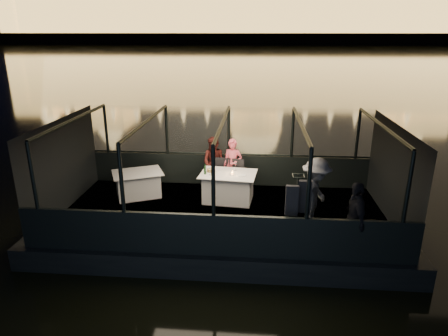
# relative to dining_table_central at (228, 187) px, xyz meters

# --- Properties ---
(river_water) EXTENTS (500.00, 500.00, 0.00)m
(river_water) POSITION_rel_dining_table_central_xyz_m (-0.08, 79.21, -0.89)
(river_water) COLOR black
(river_water) RESTS_ON ground
(boat_hull) EXTENTS (8.60, 4.40, 1.00)m
(boat_hull) POSITION_rel_dining_table_central_xyz_m (-0.08, -0.79, -0.89)
(boat_hull) COLOR black
(boat_hull) RESTS_ON river_water
(boat_deck) EXTENTS (8.00, 4.00, 0.04)m
(boat_deck) POSITION_rel_dining_table_central_xyz_m (-0.08, -0.79, -0.41)
(boat_deck) COLOR black
(boat_deck) RESTS_ON boat_hull
(gunwale_port) EXTENTS (8.00, 0.08, 0.90)m
(gunwale_port) POSITION_rel_dining_table_central_xyz_m (-0.08, 1.21, 0.06)
(gunwale_port) COLOR black
(gunwale_port) RESTS_ON boat_deck
(gunwale_starboard) EXTENTS (8.00, 0.08, 0.90)m
(gunwale_starboard) POSITION_rel_dining_table_central_xyz_m (-0.08, -2.79, 0.06)
(gunwale_starboard) COLOR black
(gunwale_starboard) RESTS_ON boat_deck
(cabin_glass_port) EXTENTS (8.00, 0.02, 1.40)m
(cabin_glass_port) POSITION_rel_dining_table_central_xyz_m (-0.08, 1.21, 1.21)
(cabin_glass_port) COLOR #99B2B2
(cabin_glass_port) RESTS_ON gunwale_port
(cabin_glass_starboard) EXTENTS (8.00, 0.02, 1.40)m
(cabin_glass_starboard) POSITION_rel_dining_table_central_xyz_m (-0.08, -2.79, 1.21)
(cabin_glass_starboard) COLOR #99B2B2
(cabin_glass_starboard) RESTS_ON gunwale_starboard
(cabin_roof_glass) EXTENTS (8.00, 4.00, 0.02)m
(cabin_roof_glass) POSITION_rel_dining_table_central_xyz_m (-0.08, -0.79, 1.91)
(cabin_roof_glass) COLOR #99B2B2
(cabin_roof_glass) RESTS_ON boat_deck
(end_wall_fore) EXTENTS (0.02, 4.00, 2.30)m
(end_wall_fore) POSITION_rel_dining_table_central_xyz_m (-4.08, -0.79, 0.76)
(end_wall_fore) COLOR black
(end_wall_fore) RESTS_ON boat_deck
(end_wall_aft) EXTENTS (0.02, 4.00, 2.30)m
(end_wall_aft) POSITION_rel_dining_table_central_xyz_m (3.92, -0.79, 0.76)
(end_wall_aft) COLOR black
(end_wall_aft) RESTS_ON boat_deck
(canopy_ribs) EXTENTS (8.00, 4.00, 2.30)m
(canopy_ribs) POSITION_rel_dining_table_central_xyz_m (-0.08, -0.79, 0.76)
(canopy_ribs) COLOR black
(canopy_ribs) RESTS_ON boat_deck
(embankment) EXTENTS (400.00, 140.00, 6.00)m
(embankment) POSITION_rel_dining_table_central_xyz_m (-0.08, 209.21, 0.11)
(embankment) COLOR #423D33
(embankment) RESTS_ON ground
(dining_table_central) EXTENTS (1.55, 1.19, 0.77)m
(dining_table_central) POSITION_rel_dining_table_central_xyz_m (0.00, 0.00, 0.00)
(dining_table_central) COLOR silver
(dining_table_central) RESTS_ON boat_deck
(dining_table_aft) EXTENTS (1.58, 1.40, 0.69)m
(dining_table_aft) POSITION_rel_dining_table_central_xyz_m (-2.48, 0.09, 0.00)
(dining_table_aft) COLOR white
(dining_table_aft) RESTS_ON boat_deck
(chair_port_left) EXTENTS (0.44, 0.44, 0.93)m
(chair_port_left) POSITION_rel_dining_table_central_xyz_m (-0.22, 0.58, 0.06)
(chair_port_left) COLOR black
(chair_port_left) RESTS_ON boat_deck
(chair_port_right) EXTENTS (0.57, 0.57, 0.95)m
(chair_port_right) POSITION_rel_dining_table_central_xyz_m (0.19, 0.45, 0.06)
(chair_port_right) COLOR black
(chair_port_right) RESTS_ON boat_deck
(coat_stand) EXTENTS (0.53, 0.47, 1.65)m
(coat_stand) POSITION_rel_dining_table_central_xyz_m (1.57, -2.34, 0.51)
(coat_stand) COLOR black
(coat_stand) RESTS_ON boat_deck
(person_woman_coral) EXTENTS (0.59, 0.45, 1.49)m
(person_woman_coral) POSITION_rel_dining_table_central_xyz_m (0.07, 0.76, 0.36)
(person_woman_coral) COLOR #F15769
(person_woman_coral) RESTS_ON boat_deck
(person_man_maroon) EXTENTS (0.82, 0.69, 1.51)m
(person_man_maroon) POSITION_rel_dining_table_central_xyz_m (-0.45, 0.85, 0.36)
(person_man_maroon) COLOR #451613
(person_man_maroon) RESTS_ON boat_deck
(passenger_stripe) EXTENTS (1.04, 1.30, 1.76)m
(passenger_stripe) POSITION_rel_dining_table_central_xyz_m (2.04, -1.65, 0.47)
(passenger_stripe) COLOR silver
(passenger_stripe) RESTS_ON boat_deck
(passenger_dark) EXTENTS (0.45, 0.94, 1.55)m
(passenger_dark) POSITION_rel_dining_table_central_xyz_m (2.72, -2.45, 0.47)
(passenger_dark) COLOR black
(passenger_dark) RESTS_ON boat_deck
(wine_bottle) EXTENTS (0.06, 0.06, 0.27)m
(wine_bottle) POSITION_rel_dining_table_central_xyz_m (-0.60, -0.10, 0.53)
(wine_bottle) COLOR #153A17
(wine_bottle) RESTS_ON dining_table_central
(bread_basket) EXTENTS (0.23, 0.23, 0.08)m
(bread_basket) POSITION_rel_dining_table_central_xyz_m (-0.48, 0.10, 0.42)
(bread_basket) COLOR olive
(bread_basket) RESTS_ON dining_table_central
(amber_candle) EXTENTS (0.06, 0.06, 0.07)m
(amber_candle) POSITION_rel_dining_table_central_xyz_m (0.11, -0.06, 0.42)
(amber_candle) COLOR #FF963F
(amber_candle) RESTS_ON dining_table_central
(plate_near) EXTENTS (0.28, 0.28, 0.01)m
(plate_near) POSITION_rel_dining_table_central_xyz_m (0.36, -0.13, 0.39)
(plate_near) COLOR white
(plate_near) RESTS_ON dining_table_central
(plate_far) EXTENTS (0.30, 0.30, 0.02)m
(plate_far) POSITION_rel_dining_table_central_xyz_m (-0.37, 0.18, 0.39)
(plate_far) COLOR silver
(plate_far) RESTS_ON dining_table_central
(wine_glass_white) EXTENTS (0.07, 0.07, 0.19)m
(wine_glass_white) POSITION_rel_dining_table_central_xyz_m (-0.47, -0.16, 0.48)
(wine_glass_white) COLOR white
(wine_glass_white) RESTS_ON dining_table_central
(wine_glass_red) EXTENTS (0.09, 0.09, 0.21)m
(wine_glass_red) POSITION_rel_dining_table_central_xyz_m (0.17, 0.25, 0.48)
(wine_glass_red) COLOR white
(wine_glass_red) RESTS_ON dining_table_central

